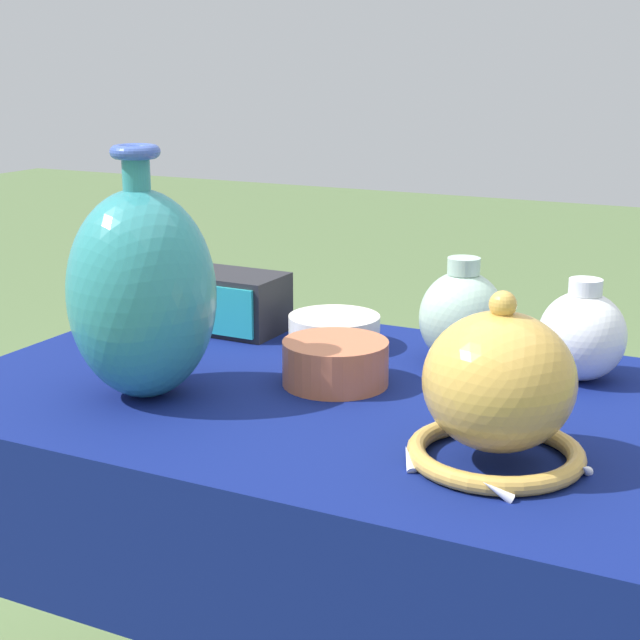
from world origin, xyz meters
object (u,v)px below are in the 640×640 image
Objects in this scene: vase_dome_bell at (498,393)px; bowl_shallow_slate at (122,318)px; mosaic_tile_box at (234,303)px; pot_squat_terracotta at (335,363)px; pot_squat_ivory at (334,331)px; jar_round_celadon at (462,317)px; jar_round_porcelain at (582,335)px; vase_tall_bulbous at (142,293)px.

bowl_shallow_slate is at bearing 162.09° from vase_dome_bell.
bowl_shallow_slate is (-0.15, -0.11, -0.02)m from mosaic_tile_box.
pot_squat_ivory is (-0.08, 0.17, -0.01)m from pot_squat_terracotta.
vase_dome_bell is 1.48× the size of pot_squat_ivory.
vase_dome_bell is 1.44× the size of pot_squat_terracotta.
pot_squat_terracotta reaches higher than bowl_shallow_slate.
jar_round_celadon is 0.18m from jar_round_porcelain.
bowl_shallow_slate is (-0.55, -0.11, -0.04)m from jar_round_celadon.
bowl_shallow_slate is (-0.21, 0.22, -0.11)m from vase_tall_bulbous.
mosaic_tile_box is 1.41× the size of bowl_shallow_slate.
vase_tall_bulbous is 2.89× the size of bowl_shallow_slate.
jar_round_celadon reaches higher than bowl_shallow_slate.
pot_squat_ivory is (-0.37, 0.33, -0.06)m from vase_dome_bell.
vase_dome_bell reaches higher than mosaic_tile_box.
pot_squat_terracotta is 0.22m from jar_round_celadon.
jar_round_celadon is at bearing 53.90° from pot_squat_terracotta.
jar_round_porcelain reaches higher than bowl_shallow_slate.
pot_squat_terracotta is (-0.28, 0.17, -0.05)m from vase_dome_bell.
vase_dome_bell reaches higher than pot_squat_terracotta.
mosaic_tile_box is 1.10× the size of pot_squat_terracotta.
vase_tall_bulbous is 2.32× the size of pot_squat_ivory.
jar_round_celadon is at bearing 115.01° from vase_dome_bell.
bowl_shallow_slate is (-0.72, -0.12, -0.04)m from jar_round_porcelain.
vase_tall_bulbous reaches higher than jar_round_porcelain.
vase_tall_bulbous is 0.35m from mosaic_tile_box.
bowl_shallow_slate is (-0.34, -0.10, 0.00)m from pot_squat_ivory.
vase_dome_bell is 0.37m from jar_round_celadon.
pot_squat_ivory is 0.35m from bowl_shallow_slate.
pot_squat_terracotta is 0.19m from pot_squat_ivory.
jar_round_celadon reaches higher than pot_squat_ivory.
vase_dome_bell is 1.33× the size of jar_round_celadon.
pot_squat_ivory is at bearing 137.84° from vase_dome_bell.
jar_round_celadon is 1.10× the size of jar_round_porcelain.
bowl_shallow_slate is at bearing -170.90° from jar_round_porcelain.
vase_tall_bulbous is at bearing -143.18° from pot_squat_terracotta.
bowl_shallow_slate is at bearing -142.34° from mosaic_tile_box.
jar_round_celadon reaches higher than mosaic_tile_box.
jar_round_porcelain reaches higher than pot_squat_terracotta.
vase_dome_bell is at bearing -0.92° from vase_tall_bulbous.
jar_round_porcelain reaches higher than mosaic_tile_box.
vase_dome_bell is 0.50m from pot_squat_ivory.
jar_round_celadon is at bearing 11.37° from bowl_shallow_slate.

